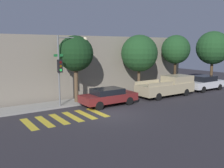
{
  "coord_description": "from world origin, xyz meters",
  "views": [
    {
      "loc": [
        -8.72,
        -13.32,
        4.48
      ],
      "look_at": [
        1.65,
        2.1,
        1.6
      ],
      "focal_mm": 40.0,
      "sensor_mm": 36.0,
      "label": 1
    }
  ],
  "objects_px": {
    "pickup_truck": "(168,86)",
    "tree_behind_truck": "(213,48)",
    "tree_near_corner": "(76,54)",
    "traffic_light_pole": "(66,60)",
    "sedan_near_corner": "(108,96)",
    "tree_far_end": "(176,50)",
    "tree_midblock": "(139,53)",
    "sedan_middle": "(204,83)"
  },
  "relations": [
    {
      "from": "pickup_truck",
      "to": "tree_behind_truck",
      "type": "relative_size",
      "value": 0.91
    },
    {
      "from": "tree_near_corner",
      "to": "tree_behind_truck",
      "type": "height_order",
      "value": "tree_behind_truck"
    },
    {
      "from": "traffic_light_pole",
      "to": "pickup_truck",
      "type": "height_order",
      "value": "traffic_light_pole"
    },
    {
      "from": "sedan_near_corner",
      "to": "tree_far_end",
      "type": "height_order",
      "value": "tree_far_end"
    },
    {
      "from": "tree_midblock",
      "to": "tree_behind_truck",
      "type": "distance_m",
      "value": 10.86
    },
    {
      "from": "traffic_light_pole",
      "to": "tree_midblock",
      "type": "distance_m",
      "value": 7.38
    },
    {
      "from": "traffic_light_pole",
      "to": "tree_near_corner",
      "type": "height_order",
      "value": "tree_near_corner"
    },
    {
      "from": "pickup_truck",
      "to": "tree_near_corner",
      "type": "xyz_separation_m",
      "value": [
        -8.08,
        1.88,
        2.96
      ]
    },
    {
      "from": "sedan_near_corner",
      "to": "tree_near_corner",
      "type": "distance_m",
      "value": 4.06
    },
    {
      "from": "tree_midblock",
      "to": "tree_behind_truck",
      "type": "relative_size",
      "value": 0.89
    },
    {
      "from": "sedan_near_corner",
      "to": "sedan_middle",
      "type": "distance_m",
      "value": 11.57
    },
    {
      "from": "tree_near_corner",
      "to": "sedan_near_corner",
      "type": "bearing_deg",
      "value": -47.23
    },
    {
      "from": "sedan_middle",
      "to": "tree_midblock",
      "type": "xyz_separation_m",
      "value": [
        -7.02,
        1.88,
        3.01
      ]
    },
    {
      "from": "tree_near_corner",
      "to": "tree_far_end",
      "type": "distance_m",
      "value": 11.02
    },
    {
      "from": "traffic_light_pole",
      "to": "pickup_truck",
      "type": "xyz_separation_m",
      "value": [
        9.14,
        -1.27,
        -2.54
      ]
    },
    {
      "from": "pickup_truck",
      "to": "tree_midblock",
      "type": "relative_size",
      "value": 1.02
    },
    {
      "from": "tree_midblock",
      "to": "tree_near_corner",
      "type": "bearing_deg",
      "value": 180.0
    },
    {
      "from": "traffic_light_pole",
      "to": "sedan_near_corner",
      "type": "xyz_separation_m",
      "value": [
        2.8,
        -1.27,
        -2.73
      ]
    },
    {
      "from": "pickup_truck",
      "to": "tree_midblock",
      "type": "bearing_deg",
      "value": 133.68
    },
    {
      "from": "tree_midblock",
      "to": "tree_far_end",
      "type": "relative_size",
      "value": 0.98
    },
    {
      "from": "tree_near_corner",
      "to": "tree_midblock",
      "type": "bearing_deg",
      "value": -0.0
    },
    {
      "from": "traffic_light_pole",
      "to": "sedan_middle",
      "type": "bearing_deg",
      "value": -5.05
    },
    {
      "from": "sedan_middle",
      "to": "tree_midblock",
      "type": "distance_m",
      "value": 7.86
    },
    {
      "from": "tree_midblock",
      "to": "tree_far_end",
      "type": "distance_m",
      "value": 4.75
    },
    {
      "from": "sedan_middle",
      "to": "tree_behind_truck",
      "type": "relative_size",
      "value": 0.7
    },
    {
      "from": "traffic_light_pole",
      "to": "sedan_near_corner",
      "type": "relative_size",
      "value": 1.21
    },
    {
      "from": "traffic_light_pole",
      "to": "tree_behind_truck",
      "type": "relative_size",
      "value": 0.85
    },
    {
      "from": "tree_near_corner",
      "to": "tree_far_end",
      "type": "bearing_deg",
      "value": -0.0
    },
    {
      "from": "traffic_light_pole",
      "to": "sedan_near_corner",
      "type": "distance_m",
      "value": 4.12
    },
    {
      "from": "tree_behind_truck",
      "to": "tree_midblock",
      "type": "bearing_deg",
      "value": -180.0
    },
    {
      "from": "tree_far_end",
      "to": "pickup_truck",
      "type": "bearing_deg",
      "value": -147.47
    },
    {
      "from": "sedan_near_corner",
      "to": "tree_midblock",
      "type": "xyz_separation_m",
      "value": [
        4.55,
        1.88,
        3.07
      ]
    },
    {
      "from": "sedan_middle",
      "to": "tree_midblock",
      "type": "relative_size",
      "value": 0.78
    },
    {
      "from": "tree_near_corner",
      "to": "tree_far_end",
      "type": "height_order",
      "value": "tree_far_end"
    },
    {
      "from": "sedan_middle",
      "to": "tree_far_end",
      "type": "xyz_separation_m",
      "value": [
        -2.28,
        1.88,
        3.3
      ]
    },
    {
      "from": "traffic_light_pole",
      "to": "sedan_near_corner",
      "type": "height_order",
      "value": "traffic_light_pole"
    },
    {
      "from": "tree_far_end",
      "to": "tree_behind_truck",
      "type": "bearing_deg",
      "value": 0.0
    },
    {
      "from": "sedan_middle",
      "to": "tree_behind_truck",
      "type": "distance_m",
      "value": 5.48
    },
    {
      "from": "sedan_middle",
      "to": "traffic_light_pole",
      "type": "bearing_deg",
      "value": 174.95
    },
    {
      "from": "tree_near_corner",
      "to": "tree_midblock",
      "type": "distance_m",
      "value": 6.28
    },
    {
      "from": "traffic_light_pole",
      "to": "tree_behind_truck",
      "type": "bearing_deg",
      "value": 1.91
    },
    {
      "from": "pickup_truck",
      "to": "tree_near_corner",
      "type": "bearing_deg",
      "value": 166.91
    }
  ]
}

